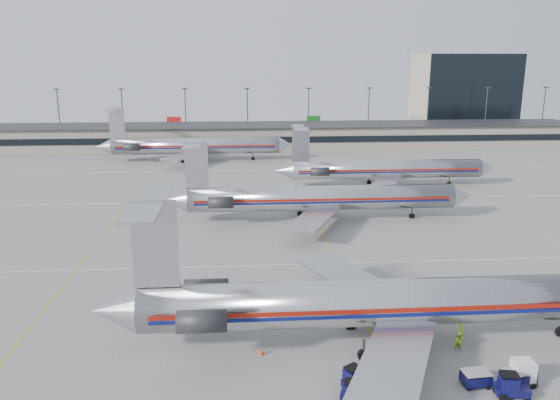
{
  "coord_description": "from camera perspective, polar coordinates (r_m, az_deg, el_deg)",
  "views": [
    {
      "loc": [
        -10.9,
        -49.45,
        23.16
      ],
      "look_at": [
        -5.78,
        22.83,
        4.5
      ],
      "focal_mm": 35.0,
      "sensor_mm": 36.0,
      "label": 1
    }
  ],
  "objects": [
    {
      "name": "ramp_worker_far",
      "position": [
        48.43,
        18.27,
        -13.83
      ],
      "size": [
        0.84,
        0.68,
        1.63
      ],
      "primitive_type": "imported",
      "rotation": [
        0.0,
        0.0,
        0.08
      ],
      "color": "#A2E015",
      "rests_on": "ground"
    },
    {
      "name": "ground",
      "position": [
        55.68,
        7.74,
        -10.28
      ],
      "size": [
        260.0,
        260.0,
        0.0
      ],
      "primitive_type": "plane",
      "color": "gray",
      "rests_on": "ground"
    },
    {
      "name": "tug_right",
      "position": [
        43.69,
        22.94,
        -17.51
      ],
      "size": [
        2.48,
        1.53,
        1.89
      ],
      "rotation": [
        0.0,
        0.0,
        -0.17
      ],
      "color": "#0A0A38",
      "rests_on": "ground"
    },
    {
      "name": "jet_third_row",
      "position": [
        104.04,
        10.65,
        3.2
      ],
      "size": [
        41.86,
        25.75,
        11.44
      ],
      "color": "silver",
      "rests_on": "ground"
    },
    {
      "name": "tug_center",
      "position": [
        40.42,
        7.74,
        -19.35
      ],
      "size": [
        2.3,
        1.73,
        1.68
      ],
      "rotation": [
        0.0,
        0.0,
        -0.38
      ],
      "color": "#0A0A38",
      "rests_on": "ground"
    },
    {
      "name": "apron_markings",
      "position": [
        64.72,
        5.95,
        -6.6
      ],
      "size": [
        160.0,
        0.15,
        0.02
      ],
      "primitive_type": "cube",
      "color": "silver",
      "rests_on": "ground"
    },
    {
      "name": "jet_second_row",
      "position": [
        80.44,
        3.7,
        0.25
      ],
      "size": [
        45.88,
        27.02,
        12.01
      ],
      "color": "silver",
      "rests_on": "ground"
    },
    {
      "name": "light_mast_row",
      "position": [
        162.47,
        -0.2,
        9.29
      ],
      "size": [
        163.6,
        0.4,
        15.28
      ],
      "color": "#38383D",
      "rests_on": "ground"
    },
    {
      "name": "uld_container",
      "position": [
        45.59,
        24.03,
        -16.12
      ],
      "size": [
        1.75,
        1.46,
        1.84
      ],
      "rotation": [
        0.0,
        0.0,
        0.0
      ],
      "color": "#2D2D30",
      "rests_on": "ground"
    },
    {
      "name": "tug_left",
      "position": [
        41.87,
        7.81,
        -17.99
      ],
      "size": [
        2.38,
        2.07,
        1.74
      ],
      "rotation": [
        0.0,
        0.0,
        0.58
      ],
      "color": "#0A0A38",
      "rests_on": "ground"
    },
    {
      "name": "cart_outer",
      "position": [
        44.31,
        19.78,
        -17.12
      ],
      "size": [
        2.06,
        1.49,
        1.12
      ],
      "rotation": [
        0.0,
        0.0,
        0.07
      ],
      "color": "#0A0A38",
      "rests_on": "ground"
    },
    {
      "name": "ramp_worker_near",
      "position": [
        50.12,
        18.36,
        -12.84
      ],
      "size": [
        0.68,
        0.7,
        1.62
      ],
      "primitive_type": "imported",
      "rotation": [
        0.0,
        0.0,
        0.88
      ],
      "color": "#DDF116",
      "rests_on": "ground"
    },
    {
      "name": "belt_loader",
      "position": [
        46.6,
        11.5,
        -14.8
      ],
      "size": [
        4.53,
        2.14,
        2.32
      ],
      "rotation": [
        0.0,
        0.0,
        -0.22
      ],
      "color": "gray",
      "rests_on": "ground"
    },
    {
      "name": "jet_back_row",
      "position": [
        130.15,
        -9.2,
        5.63
      ],
      "size": [
        45.85,
        28.2,
        12.54
      ],
      "color": "silver",
      "rests_on": "ground"
    },
    {
      "name": "terminal",
      "position": [
        149.18,
        0.17,
        6.74
      ],
      "size": [
        162.0,
        17.0,
        6.25
      ],
      "color": "gray",
      "rests_on": "ground"
    },
    {
      "name": "cone_left",
      "position": [
        45.77,
        -2.01,
        -15.5
      ],
      "size": [
        0.58,
        0.58,
        0.64
      ],
      "primitive_type": "cone",
      "rotation": [
        0.0,
        0.0,
        0.28
      ],
      "color": "#E55107",
      "rests_on": "ground"
    },
    {
      "name": "distant_building",
      "position": [
        192.14,
        18.57,
        10.53
      ],
      "size": [
        30.0,
        20.0,
        25.0
      ],
      "primitive_type": "cube",
      "color": "tan",
      "rests_on": "ground"
    },
    {
      "name": "jet_foreground",
      "position": [
        46.74,
        10.74,
        -10.39
      ],
      "size": [
        49.18,
        28.96,
        12.87
      ],
      "color": "silver",
      "rests_on": "ground"
    },
    {
      "name": "cart_inner",
      "position": [
        45.55,
        23.72,
        -16.52
      ],
      "size": [
        2.52,
        2.12,
        1.22
      ],
      "rotation": [
        0.0,
        0.0,
        0.35
      ],
      "color": "#0A0A38",
      "rests_on": "ground"
    }
  ]
}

